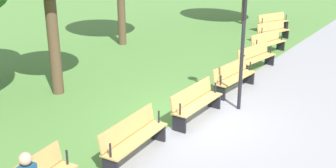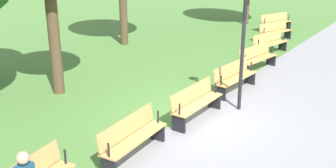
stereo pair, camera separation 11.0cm
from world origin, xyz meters
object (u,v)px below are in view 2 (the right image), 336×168
object	(u,v)px
bench_3	(257,57)
lamp_post	(244,21)
bench_0	(275,22)
bench_6	(132,137)
bench_2	(269,43)
bench_4	(234,77)
bench_5	(196,102)
bench_1	(275,31)

from	to	relation	value
bench_3	lamp_post	size ratio (longest dim) A/B	0.57
bench_0	bench_6	bearing A→B (deg)	30.87
bench_2	bench_4	xyz separation A→B (m)	(4.96, 0.77, 0.00)
bench_0	bench_2	world-z (taller)	same
bench_4	bench_6	world-z (taller)	same
bench_0	bench_3	bearing A→B (deg)	37.47
bench_2	bench_3	world-z (taller)	same
bench_3	bench_4	bearing A→B (deg)	15.42
bench_4	bench_3	bearing A→B (deg)	-168.99
bench_3	bench_5	world-z (taller)	same
bench_2	bench_6	distance (m)	10.00
bench_0	bench_3	xyz separation A→B (m)	(7.24, 1.99, 0.00)
bench_4	lamp_post	xyz separation A→B (m)	(1.26, 0.78, 2.02)
bench_6	lamp_post	xyz separation A→B (m)	(-3.76, 0.78, 2.02)
bench_2	bench_5	xyz separation A→B (m)	(7.47, 0.86, 0.00)
bench_0	bench_6	size ratio (longest dim) A/B	1.00
bench_0	bench_5	xyz separation A→B (m)	(12.25, 2.38, 0.00)
bench_1	bench_3	distance (m)	5.02
bench_0	lamp_post	size ratio (longest dim) A/B	0.56
bench_3	bench_6	bearing A→B (deg)	11.03
bench_3	bench_5	xyz separation A→B (m)	(5.00, 0.38, 0.00)
bench_1	lamp_post	xyz separation A→B (m)	(8.63, 2.21, 2.02)
bench_6	bench_3	bearing A→B (deg)	177.78
bench_5	bench_6	size ratio (longest dim) A/B	0.98
bench_1	bench_5	distance (m)	10.00
bench_6	lamp_post	distance (m)	4.34
bench_5	bench_1	bearing A→B (deg)	-171.21
bench_3	bench_6	distance (m)	7.52
bench_0	bench_2	xyz separation A→B (m)	(4.78, 1.52, 0.00)
bench_1	bench_2	xyz separation A→B (m)	(2.42, 0.67, 0.00)
bench_4	bench_5	world-z (taller)	same
bench_0	bench_3	world-z (taller)	same
bench_4	lamp_post	world-z (taller)	lamp_post
bench_1	bench_6	distance (m)	12.48
bench_1	bench_4	size ratio (longest dim) A/B	1.01
bench_5	bench_3	bearing A→B (deg)	-175.60
bench_6	lamp_post	size ratio (longest dim) A/B	0.56
bench_2	bench_6	size ratio (longest dim) A/B	1.01
bench_5	lamp_post	bearing A→B (deg)	151.45
bench_5	bench_6	world-z (taller)	same
bench_1	bench_3	bearing A→B (deg)	30.85
bench_0	lamp_post	distance (m)	11.59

